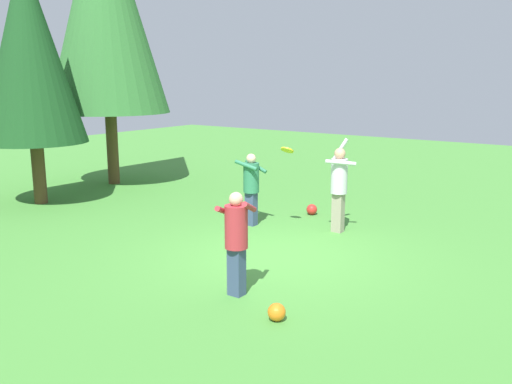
{
  "coord_description": "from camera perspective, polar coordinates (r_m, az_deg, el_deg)",
  "views": [
    {
      "loc": [
        -7.86,
        -5.13,
        3.18
      ],
      "look_at": [
        0.37,
        0.71,
        1.05
      ],
      "focal_mm": 38.41,
      "sensor_mm": 36.0,
      "label": 1
    }
  ],
  "objects": [
    {
      "name": "tree_right",
      "position": [
        17.03,
        -15.49,
        18.4
      ],
      "size": [
        3.5,
        3.5,
        8.35
      ],
      "color": "brown",
      "rests_on": "ground_plane"
    },
    {
      "name": "tree_center",
      "position": [
        14.79,
        -22.58,
        13.45
      ],
      "size": [
        2.55,
        2.55,
        6.1
      ],
      "color": "brown",
      "rests_on": "ground_plane"
    },
    {
      "name": "ground_plane",
      "position": [
        9.91,
        2.1,
        -6.81
      ],
      "size": [
        40.0,
        40.0,
        0.0
      ],
      "primitive_type": "plane",
      "color": "#478C38"
    },
    {
      "name": "person_bystander",
      "position": [
        7.99,
        -2.07,
        -4.51
      ],
      "size": [
        0.67,
        0.64,
        1.56
      ],
      "rotation": [
        0.0,
        0.0,
        0.36
      ],
      "color": "#38476B",
      "rests_on": "ground_plane"
    },
    {
      "name": "person_catcher",
      "position": [
        11.78,
        -0.5,
        0.9
      ],
      "size": [
        0.51,
        0.57,
        1.57
      ],
      "rotation": [
        0.0,
        0.0,
        -1.51
      ],
      "color": "#38476B",
      "rests_on": "ground_plane"
    },
    {
      "name": "person_thrower",
      "position": [
        11.37,
        8.64,
        1.03
      ],
      "size": [
        0.67,
        0.68,
        1.95
      ],
      "rotation": [
        0.0,
        0.0,
        2.13
      ],
      "color": "gray",
      "rests_on": "ground_plane"
    },
    {
      "name": "ball_orange",
      "position": [
        7.43,
        2.17,
        -12.39
      ],
      "size": [
        0.24,
        0.24,
        0.24
      ],
      "primitive_type": "sphere",
      "color": "orange",
      "rests_on": "ground_plane"
    },
    {
      "name": "frisbee",
      "position": [
        11.22,
        3.27,
        4.38
      ],
      "size": [
        0.25,
        0.27,
        0.16
      ],
      "color": "yellow"
    },
    {
      "name": "ball_red",
      "position": [
        12.92,
        5.83,
        -1.82
      ],
      "size": [
        0.25,
        0.25,
        0.25
      ],
      "primitive_type": "sphere",
      "color": "red",
      "rests_on": "ground_plane"
    }
  ]
}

